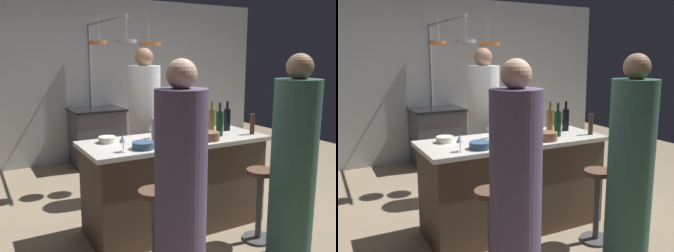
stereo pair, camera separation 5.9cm
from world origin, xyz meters
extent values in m
plane|color=gray|center=(0.00, 0.00, 0.00)|extent=(9.00, 9.00, 0.00)
cube|color=#B2B7BC|center=(0.00, 2.85, 1.30)|extent=(6.40, 0.16, 2.60)
cube|color=brown|center=(0.00, 0.00, 0.43)|extent=(1.72, 0.66, 0.86)
cube|color=beige|center=(0.00, 0.00, 0.88)|extent=(1.80, 0.72, 0.04)
cube|color=#47474C|center=(0.00, 2.45, 0.43)|extent=(0.76, 0.60, 0.86)
cube|color=black|center=(0.00, 2.45, 0.88)|extent=(0.80, 0.64, 0.03)
cylinder|color=white|center=(0.10, 0.91, 0.79)|extent=(0.38, 0.38, 1.57)
sphere|color=#8C664C|center=(0.10, 0.91, 1.67)|extent=(0.21, 0.21, 0.21)
cylinder|color=#4C4C51|center=(-0.54, -0.62, 0.33)|extent=(0.06, 0.06, 0.62)
cylinder|color=brown|center=(-0.54, -0.62, 0.66)|extent=(0.26, 0.26, 0.04)
cylinder|color=#594C6B|center=(-0.52, -0.98, 0.74)|extent=(0.35, 0.35, 1.48)
sphere|color=#D8AD8C|center=(-0.52, -0.98, 1.57)|extent=(0.20, 0.20, 0.20)
cylinder|color=#4C4C51|center=(0.53, -0.62, 0.01)|extent=(0.28, 0.28, 0.02)
cylinder|color=#4C4C51|center=(0.53, -0.62, 0.33)|extent=(0.06, 0.06, 0.62)
cylinder|color=brown|center=(0.53, -0.62, 0.66)|extent=(0.26, 0.26, 0.04)
cylinder|color=#33594C|center=(0.52, -1.00, 0.76)|extent=(0.36, 0.36, 1.51)
sphere|color=#8C664C|center=(0.52, -1.00, 1.60)|extent=(0.21, 0.21, 0.21)
cylinder|color=gray|center=(0.00, 2.70, 1.07)|extent=(0.04, 0.04, 2.15)
cylinder|color=gray|center=(0.00, 1.93, 2.15)|extent=(0.04, 1.55, 0.04)
cylinder|color=#B26638|center=(-0.30, 1.34, 1.84)|extent=(0.23, 0.23, 0.04)
cylinder|color=gray|center=(-0.30, 1.30, 1.99)|extent=(0.01, 0.01, 0.31)
cylinder|color=gray|center=(0.05, 1.32, 1.86)|extent=(0.26, 0.26, 0.04)
cylinder|color=gray|center=(0.05, 1.30, 2.01)|extent=(0.01, 0.01, 0.29)
cylinder|color=#B26638|center=(0.35, 1.25, 1.83)|extent=(0.27, 0.27, 0.04)
cylinder|color=gray|center=(0.35, 1.30, 1.99)|extent=(0.01, 0.01, 0.32)
cylinder|color=#382319|center=(0.79, -0.19, 1.01)|extent=(0.05, 0.05, 0.21)
cylinder|color=#143319|center=(0.45, -0.10, 1.02)|extent=(0.07, 0.07, 0.25)
cylinder|color=#143319|center=(0.45, -0.10, 1.19)|extent=(0.03, 0.03, 0.08)
cylinder|color=brown|center=(0.50, 0.12, 1.02)|extent=(0.07, 0.07, 0.24)
cylinder|color=brown|center=(0.50, 0.12, 1.18)|extent=(0.03, 0.03, 0.08)
cylinder|color=black|center=(0.69, 0.09, 1.02)|extent=(0.07, 0.07, 0.23)
cylinder|color=black|center=(0.69, 0.09, 1.17)|extent=(0.03, 0.03, 0.08)
cylinder|color=#B78C8E|center=(-0.27, -0.12, 1.02)|extent=(0.07, 0.07, 0.24)
cylinder|color=#B78C8E|center=(-0.27, -0.12, 1.18)|extent=(0.03, 0.03, 0.08)
cylinder|color=silver|center=(-0.19, 0.13, 0.90)|extent=(0.06, 0.06, 0.01)
cylinder|color=silver|center=(-0.19, 0.13, 0.94)|extent=(0.01, 0.01, 0.07)
cone|color=silver|center=(-0.19, 0.13, 1.01)|extent=(0.07, 0.07, 0.06)
cylinder|color=silver|center=(-0.63, -0.22, 0.90)|extent=(0.06, 0.06, 0.01)
cylinder|color=silver|center=(-0.63, -0.22, 0.94)|extent=(0.01, 0.01, 0.07)
cone|color=silver|center=(-0.63, -0.22, 1.01)|extent=(0.07, 0.07, 0.06)
cylinder|color=silver|center=(-0.63, 0.16, 0.93)|extent=(0.16, 0.16, 0.06)
cylinder|color=brown|center=(0.25, -0.20, 0.94)|extent=(0.21, 0.21, 0.08)
cylinder|color=#334C6B|center=(-0.44, -0.21, 0.93)|extent=(0.19, 0.19, 0.06)
camera|label=1|loc=(-1.73, -3.01, 1.68)|focal=39.40mm
camera|label=2|loc=(-1.67, -3.03, 1.68)|focal=39.40mm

